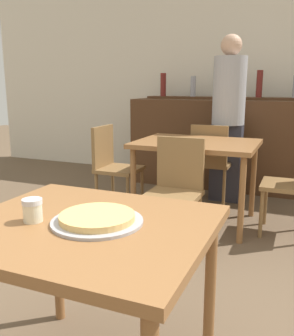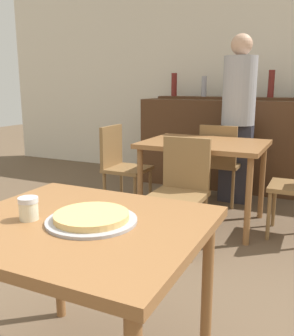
{
  "view_description": "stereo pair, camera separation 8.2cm",
  "coord_description": "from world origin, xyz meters",
  "px_view_note": "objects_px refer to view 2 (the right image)",
  "views": [
    {
      "loc": [
        0.74,
        -1.15,
        1.25
      ],
      "look_at": [
        0.02,
        0.55,
        0.84
      ],
      "focal_mm": 40.0,
      "sensor_mm": 36.0,
      "label": 1
    },
    {
      "loc": [
        0.81,
        -1.11,
        1.25
      ],
      "look_at": [
        0.02,
        0.55,
        0.84
      ],
      "focal_mm": 40.0,
      "sensor_mm": 36.0,
      "label": 2
    }
  ],
  "objects_px": {
    "cheese_shaker": "(29,208)",
    "person_standing": "(238,114)",
    "pizza_tray": "(92,218)",
    "chair_far_side_front": "(181,185)",
    "chair_far_side_left": "(121,162)",
    "chair_far_side_back": "(220,159)"
  },
  "relations": [
    {
      "from": "chair_far_side_back",
      "to": "cheese_shaker",
      "type": "distance_m",
      "value": 2.75
    },
    {
      "from": "cheese_shaker",
      "to": "person_standing",
      "type": "height_order",
      "value": "person_standing"
    },
    {
      "from": "chair_far_side_front",
      "to": "person_standing",
      "type": "height_order",
      "value": "person_standing"
    },
    {
      "from": "chair_far_side_back",
      "to": "person_standing",
      "type": "relative_size",
      "value": 0.49
    },
    {
      "from": "chair_far_side_front",
      "to": "chair_far_side_back",
      "type": "xyz_separation_m",
      "value": [
        -0.0,
        1.15,
        0.0
      ]
    },
    {
      "from": "chair_far_side_back",
      "to": "chair_far_side_left",
      "type": "height_order",
      "value": "same"
    },
    {
      "from": "cheese_shaker",
      "to": "chair_far_side_back",
      "type": "bearing_deg",
      "value": 88.97
    },
    {
      "from": "chair_far_side_front",
      "to": "chair_far_side_left",
      "type": "xyz_separation_m",
      "value": [
        -0.86,
        0.58,
        0.0
      ]
    },
    {
      "from": "chair_far_side_front",
      "to": "pizza_tray",
      "type": "bearing_deg",
      "value": -82.96
    },
    {
      "from": "chair_far_side_back",
      "to": "person_standing",
      "type": "xyz_separation_m",
      "value": [
        0.13,
        0.19,
        0.46
      ]
    },
    {
      "from": "cheese_shaker",
      "to": "person_standing",
      "type": "xyz_separation_m",
      "value": [
        0.18,
        2.92,
        0.17
      ]
    },
    {
      "from": "chair_far_side_back",
      "to": "cheese_shaker",
      "type": "bearing_deg",
      "value": 88.97
    },
    {
      "from": "chair_far_side_left",
      "to": "cheese_shaker",
      "type": "bearing_deg",
      "value": -159.42
    },
    {
      "from": "chair_far_side_back",
      "to": "pizza_tray",
      "type": "distance_m",
      "value": 2.67
    },
    {
      "from": "cheese_shaker",
      "to": "person_standing",
      "type": "relative_size",
      "value": 0.05
    },
    {
      "from": "chair_far_side_left",
      "to": "chair_far_side_back",
      "type": "bearing_deg",
      "value": -56.15
    },
    {
      "from": "chair_far_side_front",
      "to": "pizza_tray",
      "type": "relative_size",
      "value": 2.44
    },
    {
      "from": "pizza_tray",
      "to": "person_standing",
      "type": "bearing_deg",
      "value": 91.19
    },
    {
      "from": "person_standing",
      "to": "chair_far_side_front",
      "type": "bearing_deg",
      "value": -95.38
    },
    {
      "from": "pizza_tray",
      "to": "person_standing",
      "type": "relative_size",
      "value": 0.2
    },
    {
      "from": "chair_far_side_front",
      "to": "person_standing",
      "type": "bearing_deg",
      "value": 84.62
    },
    {
      "from": "pizza_tray",
      "to": "cheese_shaker",
      "type": "height_order",
      "value": "cheese_shaker"
    }
  ]
}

